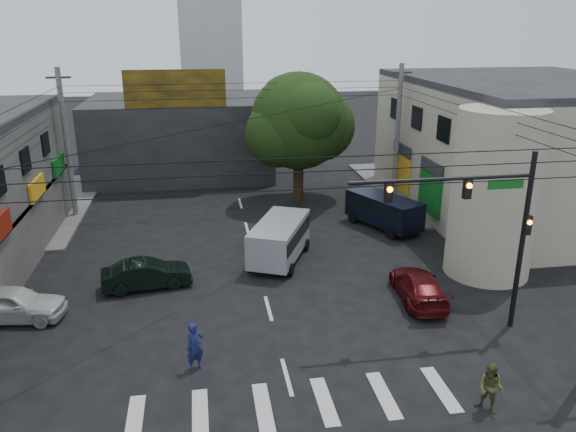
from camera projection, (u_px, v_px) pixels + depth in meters
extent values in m
plane|color=black|center=(275.00, 332.00, 22.25)|extent=(160.00, 160.00, 0.00)
cube|color=#514F4C|center=(481.00, 187.00, 41.74)|extent=(16.00, 16.00, 0.15)
cube|color=#A1977F|center=(525.00, 149.00, 35.80)|extent=(14.00, 18.00, 8.00)
cylinder|color=#A1977F|center=(494.00, 194.00, 26.34)|extent=(4.00, 4.00, 8.00)
cube|color=#232326|center=(180.00, 137.00, 44.92)|extent=(14.00, 10.00, 6.00)
cube|color=olive|center=(175.00, 89.00, 38.95)|extent=(7.00, 0.30, 2.60)
cylinder|color=black|center=(298.00, 170.00, 38.00)|extent=(0.70, 0.70, 4.40)
sphere|color=black|center=(299.00, 121.00, 36.92)|extent=(6.40, 6.40, 6.40)
cylinder|color=black|center=(522.00, 243.00, 21.58)|extent=(0.20, 0.20, 7.20)
cylinder|color=black|center=(442.00, 179.00, 20.17)|extent=(7.00, 0.14, 0.14)
cube|color=black|center=(467.00, 189.00, 20.45)|extent=(0.28, 0.22, 0.75)
cube|color=black|center=(388.00, 192.00, 19.99)|extent=(0.28, 0.22, 0.75)
sphere|color=orange|center=(470.00, 186.00, 20.27)|extent=(0.20, 0.20, 0.20)
sphere|color=orange|center=(390.00, 189.00, 19.81)|extent=(0.20, 0.20, 0.20)
cube|color=#0D6019|center=(506.00, 184.00, 20.64)|extent=(1.40, 0.06, 0.35)
cylinder|color=#59595B|center=(67.00, 145.00, 34.08)|extent=(0.32, 0.32, 9.20)
cylinder|color=#59595B|center=(397.00, 134.00, 37.27)|extent=(0.32, 0.32, 9.20)
imported|color=black|center=(147.00, 274.00, 25.82)|extent=(2.59, 4.45, 1.33)
imported|color=beige|center=(12.00, 304.00, 22.99)|extent=(2.80, 4.67, 1.44)
imported|color=#480A0D|center=(419.00, 286.00, 24.70)|extent=(2.58, 4.74, 1.28)
imported|color=#151A4C|center=(195.00, 347.00, 19.62)|extent=(1.00, 0.96, 1.79)
imported|color=#444A22|center=(491.00, 388.00, 17.47)|extent=(1.46, 1.46, 1.70)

